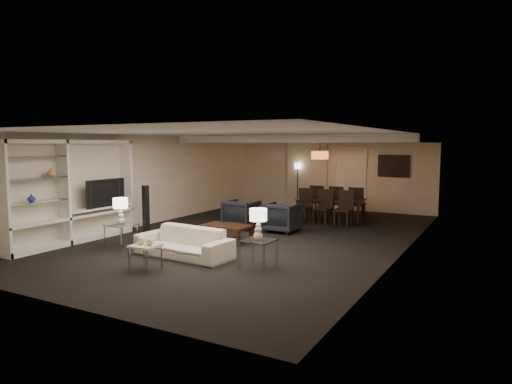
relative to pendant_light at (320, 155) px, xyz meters
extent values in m
plane|color=black|center=(-0.30, -3.50, -1.92)|extent=(11.00, 11.00, 0.00)
cube|color=silver|center=(-0.30, -3.50, 0.58)|extent=(7.00, 11.00, 0.02)
cube|color=beige|center=(-0.30, 2.00, -0.67)|extent=(7.00, 0.02, 2.50)
cube|color=beige|center=(-0.30, -9.00, -0.67)|extent=(7.00, 0.02, 2.50)
cube|color=beige|center=(-3.80, -3.50, -0.67)|extent=(0.02, 11.00, 2.50)
cube|color=beige|center=(3.20, -3.50, -0.67)|extent=(0.02, 11.00, 2.50)
cube|color=silver|center=(-0.30, 0.00, 0.48)|extent=(7.00, 4.00, 0.20)
cube|color=beige|center=(-1.20, 1.92, -0.72)|extent=(1.50, 0.12, 2.40)
cube|color=silver|center=(0.40, 1.97, -0.87)|extent=(0.90, 0.05, 2.10)
cube|color=#142D38|center=(1.80, 1.96, -0.37)|extent=(0.95, 0.04, 0.65)
cylinder|color=#D8591E|center=(0.00, 0.00, 0.00)|extent=(0.52, 0.52, 0.24)
imported|color=beige|center=(-0.60, -5.97, -1.62)|extent=(2.08, 0.94, 0.59)
imported|color=black|center=(-1.20, -2.67, -1.54)|extent=(0.82, 0.85, 0.76)
imported|color=black|center=(0.00, -2.67, -1.54)|extent=(0.81, 0.84, 0.76)
sphere|color=#DFCE76|center=(-0.70, -7.07, -1.38)|extent=(0.15, 0.15, 0.15)
sphere|color=#E1C377|center=(-0.50, -7.07, -1.39)|extent=(0.13, 0.13, 0.13)
imported|color=black|center=(-3.58, -5.28, -0.84)|extent=(1.15, 0.15, 0.66)
imported|color=#23349A|center=(-3.61, -7.15, -0.77)|extent=(0.17, 0.17, 0.17)
imported|color=#C58441|center=(-3.61, -6.66, -0.27)|extent=(0.18, 0.18, 0.19)
cube|color=black|center=(-3.02, -4.38, -1.31)|extent=(0.15, 0.15, 1.21)
imported|color=black|center=(0.58, -0.62, -1.58)|extent=(2.03, 1.29, 0.67)
camera|label=1|loc=(4.98, -13.13, 0.33)|focal=32.00mm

